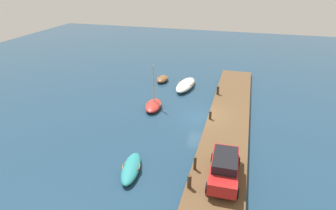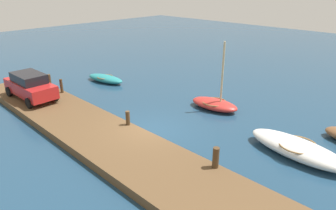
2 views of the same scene
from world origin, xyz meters
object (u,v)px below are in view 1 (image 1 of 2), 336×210
at_px(motorboat_white, 186,85).
at_px(mooring_post_east, 218,90).
at_px(rowboat_teal, 131,168).
at_px(mooring_post_west, 189,182).
at_px(parked_car, 224,167).
at_px(rowboat_red, 153,105).
at_px(mooring_post_mid_west, 195,163).
at_px(dinghy_brown, 162,79).
at_px(mooring_post_mid_east, 210,115).

bearing_deg(motorboat_white, mooring_post_east, -109.30).
relative_size(motorboat_white, rowboat_teal, 1.34).
bearing_deg(mooring_post_west, rowboat_teal, 78.03).
bearing_deg(mooring_post_east, parked_car, -171.79).
xyz_separation_m(rowboat_red, mooring_post_east, (4.23, -5.75, 0.51)).
distance_m(motorboat_white, mooring_post_mid_west, 15.10).
height_order(motorboat_white, rowboat_red, rowboat_red).
xyz_separation_m(dinghy_brown, mooring_post_mid_west, (-15.95, -7.06, 0.58)).
height_order(rowboat_teal, mooring_post_west, mooring_post_west).
xyz_separation_m(dinghy_brown, mooring_post_east, (-3.14, -7.06, 0.56)).
height_order(mooring_post_mid_west, parked_car, parked_car).
distance_m(motorboat_white, dinghy_brown, 3.47).
bearing_deg(parked_car, motorboat_white, 19.56).
bearing_deg(rowboat_teal, mooring_post_west, -112.79).
relative_size(rowboat_teal, parked_car, 0.84).
relative_size(mooring_post_mid_west, mooring_post_mid_east, 1.23).
bearing_deg(mooring_post_mid_west, parked_car, -100.91).
distance_m(dinghy_brown, rowboat_red, 7.48).
distance_m(rowboat_teal, mooring_post_mid_east, 9.07).
bearing_deg(mooring_post_east, rowboat_teal, 163.22).
bearing_deg(mooring_post_west, mooring_post_mid_west, 0.00).
bearing_deg(motorboat_white, parked_car, -153.47).
bearing_deg(rowboat_teal, motorboat_white, -11.85).
relative_size(rowboat_teal, dinghy_brown, 1.52).
relative_size(motorboat_white, mooring_post_west, 5.33).
bearing_deg(rowboat_teal, mooring_post_mid_west, -88.46).
bearing_deg(mooring_post_east, dinghy_brown, 66.05).
distance_m(mooring_post_west, mooring_post_east, 14.59).
bearing_deg(dinghy_brown, mooring_post_west, -158.90).
height_order(dinghy_brown, parked_car, parked_car).
xyz_separation_m(rowboat_teal, rowboat_red, (9.49, 1.61, 0.07)).
distance_m(rowboat_teal, dinghy_brown, 17.10).
height_order(motorboat_white, mooring_post_mid_east, mooring_post_mid_east).
xyz_separation_m(mooring_post_west, parked_car, (1.42, -1.90, 0.42)).
xyz_separation_m(motorboat_white, parked_car, (-14.96, -5.76, 0.89)).
bearing_deg(motorboat_white, mooring_post_mid_west, -159.71).
relative_size(mooring_post_west, mooring_post_mid_east, 1.17).
height_order(dinghy_brown, mooring_post_east, mooring_post_east).
distance_m(motorboat_white, parked_car, 16.05).
height_order(rowboat_teal, mooring_post_east, mooring_post_east).
xyz_separation_m(rowboat_teal, mooring_post_mid_east, (8.05, -4.14, 0.51)).
relative_size(motorboat_white, mooring_post_mid_west, 5.07).
bearing_deg(parked_car, mooring_post_west, 125.22).
bearing_deg(mooring_post_west, parked_car, -53.28).
bearing_deg(mooring_post_mid_east, dinghy_brown, 38.73).
bearing_deg(motorboat_white, rowboat_teal, -175.55).
relative_size(motorboat_white, mooring_post_east, 5.32).
distance_m(rowboat_teal, mooring_post_west, 4.27).
relative_size(dinghy_brown, mooring_post_west, 2.61).
height_order(motorboat_white, parked_car, parked_car).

